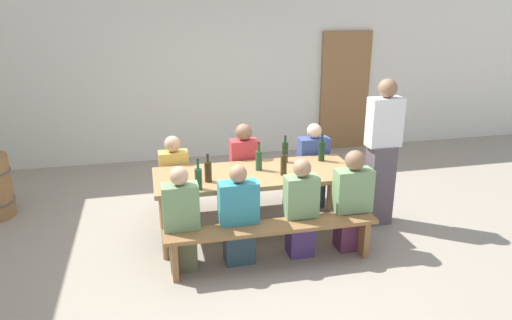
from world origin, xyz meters
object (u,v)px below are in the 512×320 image
at_px(bench_near, 273,233).
at_px(wine_bottle_5, 284,164).
at_px(wine_bottle_0, 208,171).
at_px(wine_bottle_4, 285,152).
at_px(wine_bottle_1, 198,178).
at_px(wooden_door, 345,91).
at_px(seated_guest_far_2, 313,168).
at_px(wine_glass_1, 184,176).
at_px(seated_guest_near_0, 182,222).
at_px(seated_guest_far_0, 175,180).
at_px(wine_bottle_3, 259,160).
at_px(standing_host, 382,155).
at_px(seated_guest_near_2, 301,210).
at_px(bench_far, 243,181).
at_px(seated_guest_far_1, 244,171).
at_px(tasting_table, 256,178).
at_px(wine_glass_0, 241,176).
at_px(seated_guest_near_3, 352,203).
at_px(seated_guest_near_1, 239,218).
at_px(wine_bottle_2, 322,151).

height_order(bench_near, wine_bottle_5, wine_bottle_5).
xyz_separation_m(wine_bottle_0, wine_bottle_4, (0.99, 0.43, 0.01)).
bearing_deg(wine_bottle_4, wine_bottle_1, -150.59).
height_order(wooden_door, seated_guest_far_2, wooden_door).
distance_m(wine_glass_1, seated_guest_far_2, 1.94).
height_order(wine_glass_1, seated_guest_near_0, seated_guest_near_0).
bearing_deg(seated_guest_far_0, wine_bottle_5, 57.81).
height_order(wooden_door, wine_bottle_5, wooden_door).
xyz_separation_m(wine_bottle_3, seated_guest_near_0, (-0.95, -0.67, -0.36)).
bearing_deg(standing_host, wine_bottle_4, -17.27).
bearing_deg(seated_guest_near_2, wooden_door, -29.23).
relative_size(wine_bottle_3, wine_glass_1, 2.08).
height_order(bench_near, bench_far, same).
distance_m(wooden_door, seated_guest_far_1, 3.34).
bearing_deg(standing_host, tasting_table, -2.32).
xyz_separation_m(wine_bottle_5, seated_guest_near_0, (-1.18, -0.44, -0.36)).
distance_m(wine_bottle_1, seated_guest_near_0, 0.48).
height_order(wine_bottle_4, seated_guest_far_2, seated_guest_far_2).
bearing_deg(wine_glass_0, wine_bottle_3, 53.45).
height_order(bench_near, standing_host, standing_host).
xyz_separation_m(seated_guest_near_3, seated_guest_far_2, (-0.03, 1.18, -0.01)).
relative_size(tasting_table, wine_glass_0, 16.34).
distance_m(wine_bottle_3, wine_bottle_4, 0.42).
xyz_separation_m(wine_bottle_0, wine_bottle_5, (0.85, 0.01, 0.01)).
bearing_deg(wine_bottle_4, seated_guest_near_1, -130.53).
height_order(wine_glass_1, standing_host, standing_host).
height_order(wine_glass_0, seated_guest_far_0, seated_guest_far_0).
bearing_deg(wine_glass_1, wooden_door, 45.04).
height_order(wine_bottle_5, seated_guest_far_0, wine_bottle_5).
distance_m(wine_glass_1, seated_guest_near_0, 0.51).
xyz_separation_m(wine_bottle_1, seated_guest_near_2, (1.03, -0.24, -0.36)).
bearing_deg(wine_bottle_2, seated_guest_near_2, -122.73).
xyz_separation_m(bench_near, seated_guest_far_0, (-0.89, 1.33, 0.15)).
distance_m(wine_bottle_5, wine_glass_0, 0.55).
xyz_separation_m(wine_bottle_0, wine_glass_0, (0.32, -0.17, -0.02)).
bearing_deg(wine_bottle_1, wine_bottle_0, 56.97).
distance_m(wooden_door, wine_bottle_1, 4.46).
relative_size(wine_bottle_4, seated_guest_near_3, 0.29).
bearing_deg(seated_guest_near_1, wine_glass_0, -16.06).
bearing_deg(wine_bottle_0, seated_guest_near_0, -127.68).
distance_m(wine_glass_1, seated_guest_far_1, 1.18).
relative_size(wooden_door, wine_bottle_4, 6.35).
bearing_deg(wine_bottle_1, seated_guest_far_2, 30.57).
relative_size(wine_bottle_3, seated_guest_far_2, 0.30).
distance_m(bench_far, seated_guest_near_2, 1.38).
distance_m(wooden_door, seated_guest_near_3, 3.83).
bearing_deg(bench_far, seated_guest_near_0, -124.08).
bearing_deg(seated_guest_near_1, bench_far, -13.53).
distance_m(wine_bottle_4, seated_guest_near_0, 1.62).
relative_size(seated_guest_near_0, seated_guest_near_3, 0.97).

